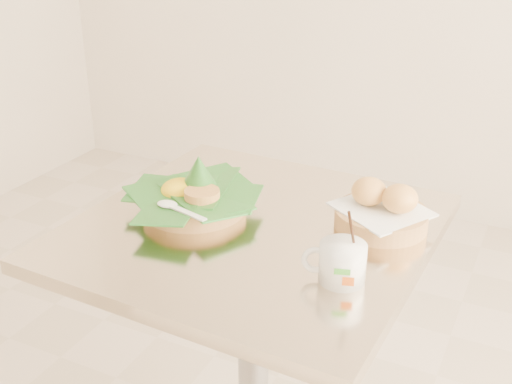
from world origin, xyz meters
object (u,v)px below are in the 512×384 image
at_px(rice_basket, 194,194).
at_px(bread_basket, 382,211).
at_px(cafe_table, 253,313).
at_px(coffee_mug, 341,262).

height_order(rice_basket, bread_basket, rice_basket).
bearing_deg(rice_basket, cafe_table, -2.97).
xyz_separation_m(bread_basket, coffee_mug, (-0.01, -0.23, 0.00)).
distance_m(cafe_table, coffee_mug, 0.37).
height_order(cafe_table, rice_basket, rice_basket).
distance_m(bread_basket, coffee_mug, 0.23).
xyz_separation_m(rice_basket, bread_basket, (0.39, 0.10, -0.00)).
xyz_separation_m(cafe_table, rice_basket, (-0.15, 0.01, 0.26)).
bearing_deg(bread_basket, rice_basket, -165.06).
distance_m(rice_basket, bread_basket, 0.40).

